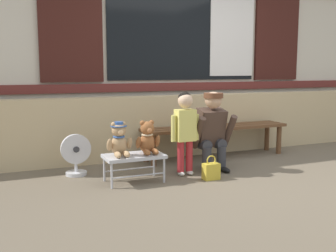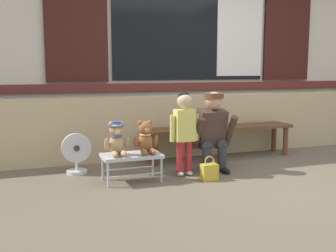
% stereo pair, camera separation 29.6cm
% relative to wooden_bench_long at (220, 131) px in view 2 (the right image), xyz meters
% --- Properties ---
extents(ground_plane, '(60.00, 60.00, 0.00)m').
position_rel_wooden_bench_long_xyz_m(ground_plane, '(-0.10, -1.06, -0.37)').
color(ground_plane, brown).
extents(brick_low_wall, '(7.78, 0.25, 0.85)m').
position_rel_wooden_bench_long_xyz_m(brick_low_wall, '(-0.10, 0.37, 0.05)').
color(brick_low_wall, tan).
rests_on(brick_low_wall, ground).
extents(shop_facade, '(7.94, 0.26, 3.64)m').
position_rel_wooden_bench_long_xyz_m(shop_facade, '(-0.10, 0.88, 1.45)').
color(shop_facade, beige).
rests_on(shop_facade, ground).
extents(wooden_bench_long, '(2.10, 0.40, 0.44)m').
position_rel_wooden_bench_long_xyz_m(wooden_bench_long, '(0.00, 0.00, 0.00)').
color(wooden_bench_long, brown).
rests_on(wooden_bench_long, ground).
extents(small_display_bench, '(0.64, 0.36, 0.30)m').
position_rel_wooden_bench_long_xyz_m(small_display_bench, '(-1.42, -0.71, -0.11)').
color(small_display_bench, '#BCBCC1').
rests_on(small_display_bench, ground).
extents(teddy_bear_with_hat, '(0.28, 0.27, 0.36)m').
position_rel_wooden_bench_long_xyz_m(teddy_bear_with_hat, '(-1.58, -0.71, 0.10)').
color(teddy_bear_with_hat, tan).
rests_on(teddy_bear_with_hat, small_display_bench).
extents(teddy_bear_plain, '(0.28, 0.26, 0.36)m').
position_rel_wooden_bench_long_xyz_m(teddy_bear_plain, '(-1.26, -0.71, 0.09)').
color(teddy_bear_plain, '#93562D').
rests_on(teddy_bear_plain, small_display_bench).
extents(child_standing, '(0.35, 0.18, 0.96)m').
position_rel_wooden_bench_long_xyz_m(child_standing, '(-0.79, -0.67, 0.22)').
color(child_standing, '#B7282D').
rests_on(child_standing, ground).
extents(adult_crouching, '(0.50, 0.49, 0.95)m').
position_rel_wooden_bench_long_xyz_m(adult_crouching, '(-0.39, -0.58, 0.11)').
color(adult_crouching, '#333338').
rests_on(adult_crouching, ground).
extents(handbag_on_ground, '(0.18, 0.11, 0.27)m').
position_rel_wooden_bench_long_xyz_m(handbag_on_ground, '(-0.61, -0.96, -0.28)').
color(handbag_on_ground, gold).
rests_on(handbag_on_ground, ground).
extents(floor_fan, '(0.34, 0.24, 0.48)m').
position_rel_wooden_bench_long_xyz_m(floor_fan, '(-1.95, -0.19, -0.13)').
color(floor_fan, silver).
rests_on(floor_fan, ground).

